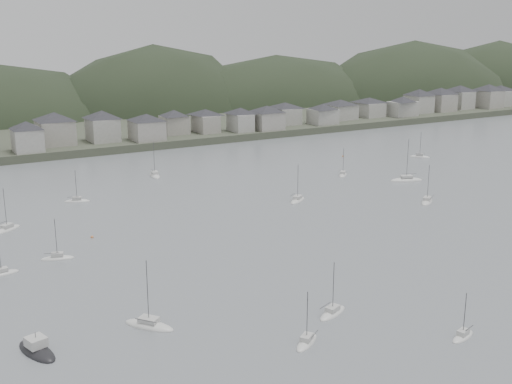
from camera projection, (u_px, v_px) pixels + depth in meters
ground at (501, 335)px, 97.25m from camera, size 900.00×900.00×0.00m
far_shore_land at (53, 112)px, 343.75m from camera, size 900.00×250.00×3.00m
forested_ridge at (76, 142)px, 327.88m from camera, size 851.55×103.94×102.57m
waterfront_town at (231, 117)px, 273.13m from camera, size 451.48×28.46×12.92m
sailboat_lead at (463, 336)px, 96.53m from camera, size 5.97×3.31×7.84m
moored_fleet at (200, 235)px, 143.62m from camera, size 248.63×168.01×14.04m
motor_launch_far at (37, 351)px, 92.08m from camera, size 5.61×9.61×4.14m
mooring_buoys at (342, 233)px, 145.45m from camera, size 164.29×141.80×0.70m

